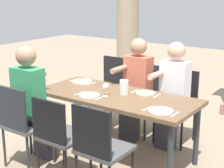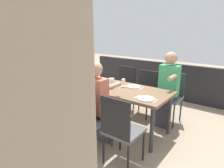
{
  "view_description": "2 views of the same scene",
  "coord_description": "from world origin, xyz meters",
  "views": [
    {
      "loc": [
        2.21,
        -3.21,
        1.93
      ],
      "look_at": [
        -0.12,
        0.08,
        0.84
      ],
      "focal_mm": 57.66,
      "sensor_mm": 36.0,
      "label": 1
    },
    {
      "loc": [
        -1.9,
        2.63,
        1.73
      ],
      "look_at": [
        0.12,
        -0.03,
        0.78
      ],
      "focal_mm": 31.32,
      "sensor_mm": 36.0,
      "label": 2
    }
  ],
  "objects": [
    {
      "name": "spoon_2",
      "position": [
        0.4,
        0.23,
        0.75
      ],
      "size": [
        0.02,
        0.17,
        0.01
      ],
      "primitive_type": "cube",
      "rotation": [
        0.0,
        0.0,
        0.01
      ],
      "color": "silver",
      "rests_on": "dining_table"
    },
    {
      "name": "spoon_1",
      "position": [
        -0.08,
        -0.21,
        0.75
      ],
      "size": [
        0.03,
        0.17,
        0.01
      ],
      "primitive_type": "cube",
      "rotation": [
        0.0,
        0.0,
        0.07
      ],
      "color": "silver",
      "rests_on": "dining_table"
    },
    {
      "name": "chair_east_south",
      "position": [
        0.39,
        -0.83,
        0.54
      ],
      "size": [
        0.44,
        0.44,
        0.93
      ],
      "color": "#4F4F50",
      "rests_on": "ground"
    },
    {
      "name": "water_pitcher",
      "position": [
        0.06,
        0.07,
        0.82
      ],
      "size": [
        0.1,
        0.1,
        0.17
      ],
      "color": "white",
      "rests_on": "dining_table"
    },
    {
      "name": "ground_plane",
      "position": [
        0.0,
        0.0,
        0.0
      ],
      "size": [
        16.0,
        16.0,
        0.0
      ],
      "primitive_type": "plane",
      "color": "gray"
    },
    {
      "name": "wine_glass_1",
      "position": [
        -0.07,
        -0.11,
        0.86
      ],
      "size": [
        0.07,
        0.07,
        0.15
      ],
      "color": "white",
      "rests_on": "dining_table"
    },
    {
      "name": "diner_man_white",
      "position": [
        0.38,
        0.65,
        0.7
      ],
      "size": [
        0.34,
        0.5,
        1.3
      ],
      "color": "#3F3F4C",
      "rests_on": "ground"
    },
    {
      "name": "stone_column_near",
      "position": [
        -1.38,
        2.36,
        1.49
      ],
      "size": [
        0.52,
        0.52,
        3.02
      ],
      "color": "tan",
      "rests_on": "ground"
    },
    {
      "name": "chair_mid_north",
      "position": [
        -0.13,
        0.83,
        0.54
      ],
      "size": [
        0.44,
        0.44,
        0.92
      ],
      "color": "#5B5E61",
      "rests_on": "ground"
    },
    {
      "name": "fork_1",
      "position": [
        -0.38,
        -0.21,
        0.75
      ],
      "size": [
        0.02,
        0.17,
        0.01
      ],
      "primitive_type": "cube",
      "rotation": [
        0.0,
        0.0,
        0.0
      ],
      "color": "silver",
      "rests_on": "dining_table"
    },
    {
      "name": "dining_table",
      "position": [
        0.0,
        0.0,
        0.68
      ],
      "size": [
        1.87,
        0.81,
        0.75
      ],
      "color": "brown",
      "rests_on": "ground"
    },
    {
      "name": "chair_east_north",
      "position": [
        0.39,
        0.83,
        0.53
      ],
      "size": [
        0.44,
        0.44,
        0.92
      ],
      "color": "#4F4F50",
      "rests_on": "ground"
    },
    {
      "name": "patio_railing",
      "position": [
        0.0,
        -2.09,
        0.45
      ],
      "size": [
        4.27,
        0.1,
        0.9
      ],
      "primitive_type": "cube",
      "color": "black",
      "rests_on": "ground"
    },
    {
      "name": "spoon_3",
      "position": [
        0.83,
        -0.21,
        0.75
      ],
      "size": [
        0.02,
        0.17,
        0.01
      ],
      "primitive_type": "cube",
      "rotation": [
        0.0,
        0.0,
        0.02
      ],
      "color": "silver",
      "rests_on": "dining_table"
    },
    {
      "name": "fork_3",
      "position": [
        0.53,
        -0.21,
        0.75
      ],
      "size": [
        0.03,
        0.17,
        0.01
      ],
      "primitive_type": "cube",
      "rotation": [
        0.0,
        0.0,
        -0.1
      ],
      "color": "silver",
      "rests_on": "dining_table"
    },
    {
      "name": "chair_mid_south",
      "position": [
        -0.13,
        -0.82,
        0.53
      ],
      "size": [
        0.44,
        0.44,
        0.9
      ],
      "color": "#4F4F50",
      "rests_on": "ground"
    },
    {
      "name": "plate_3",
      "position": [
        0.68,
        -0.21,
        0.76
      ],
      "size": [
        0.25,
        0.25,
        0.02
      ],
      "color": "white",
      "rests_on": "dining_table"
    },
    {
      "name": "diner_guest_third",
      "position": [
        -0.66,
        -0.65,
        0.73
      ],
      "size": [
        0.35,
        0.5,
        1.34
      ],
      "color": "#3F3F4C",
      "rests_on": "ground"
    },
    {
      "name": "fork_2",
      "position": [
        0.1,
        0.23,
        0.75
      ],
      "size": [
        0.03,
        0.17,
        0.01
      ],
      "primitive_type": "cube",
      "rotation": [
        0.0,
        0.0,
        0.06
      ],
      "color": "silver",
      "rests_on": "dining_table"
    },
    {
      "name": "chair_west_south",
      "position": [
        -0.66,
        -0.83,
        0.55
      ],
      "size": [
        0.44,
        0.44,
        0.94
      ],
      "color": "#5B5E61",
      "rests_on": "ground"
    },
    {
      "name": "plate_1",
      "position": [
        -0.23,
        -0.21,
        0.76
      ],
      "size": [
        0.24,
        0.24,
        0.02
      ],
      "color": "white",
      "rests_on": "dining_table"
    },
    {
      "name": "spoon_0",
      "position": [
        -0.53,
        0.22,
        0.75
      ],
      "size": [
        0.03,
        0.17,
        0.01
      ],
      "primitive_type": "cube",
      "rotation": [
        0.0,
        0.0,
        -0.06
      ],
      "color": "silver",
      "rests_on": "dining_table"
    },
    {
      "name": "diner_woman_green",
      "position": [
        -0.13,
        0.62,
        0.7
      ],
      "size": [
        0.35,
        0.5,
        1.31
      ],
      "color": "#3F3F4C",
      "rests_on": "ground"
    },
    {
      "name": "fork_0",
      "position": [
        -0.83,
        0.22,
        0.75
      ],
      "size": [
        0.02,
        0.17,
        0.01
      ],
      "primitive_type": "cube",
      "rotation": [
        0.0,
        0.0,
        0.04
      ],
      "color": "silver",
      "rests_on": "dining_table"
    },
    {
      "name": "plate_0",
      "position": [
        -0.68,
        0.22,
        0.76
      ],
      "size": [
        0.26,
        0.26,
        0.02
      ],
      "color": "white",
      "rests_on": "dining_table"
    },
    {
      "name": "chair_west_north",
      "position": [
        -0.66,
        0.83,
        0.55
      ],
      "size": [
        0.44,
        0.44,
        0.96
      ],
      "color": "#4F4F50",
      "rests_on": "ground"
    },
    {
      "name": "plate_2",
      "position": [
        0.25,
        0.23,
        0.76
      ],
      "size": [
        0.22,
        0.22,
        0.02
      ],
      "color": "silver",
      "rests_on": "dining_table"
    }
  ]
}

